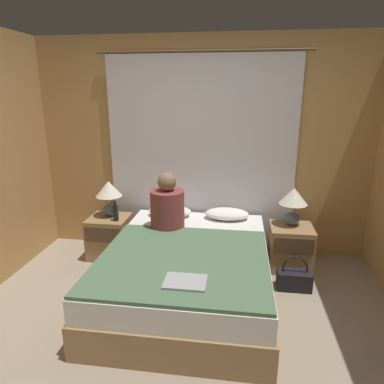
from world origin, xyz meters
TOP-DOWN VIEW (x-y plane):
  - ground_plane at (0.00, 0.00)m, footprint 16.00×16.00m
  - wall_back at (0.00, 1.80)m, footprint 3.96×0.06m
  - curtain_panel at (0.00, 1.74)m, footprint 2.36×0.02m
  - bed at (0.00, 0.71)m, footprint 1.50×1.96m
  - nightstand_left at (-1.04, 1.40)m, footprint 0.46×0.43m
  - nightstand_right at (1.04, 1.40)m, footprint 0.46×0.43m
  - lamp_left at (-1.04, 1.47)m, footprint 0.30×0.30m
  - lamp_right at (1.04, 1.47)m, footprint 0.30×0.30m
  - pillow_left at (-0.33, 1.50)m, footprint 0.50×0.29m
  - pillow_right at (0.33, 1.50)m, footprint 0.50×0.29m
  - blanket_on_bed at (0.00, 0.44)m, footprint 1.44×1.35m
  - person_left_in_bed at (-0.28, 1.15)m, footprint 0.36×0.36m
  - beer_bottle_on_left_stand at (-0.91, 1.32)m, footprint 0.06×0.06m
  - laptop_on_bed at (0.08, 0.05)m, footprint 0.31×0.23m
  - handbag_on_floor at (1.03, 0.97)m, footprint 0.33×0.18m

SIDE VIEW (x-z plane):
  - ground_plane at x=0.00m, z-range 0.00..0.00m
  - handbag_on_floor at x=1.03m, z-range -0.07..0.28m
  - nightstand_left at x=-1.04m, z-range 0.00..0.49m
  - nightstand_right at x=1.04m, z-range 0.00..0.49m
  - bed at x=0.00m, z-range 0.00..0.50m
  - blanket_on_bed at x=0.00m, z-range 0.50..0.53m
  - laptop_on_bed at x=0.08m, z-range 0.53..0.55m
  - pillow_left at x=-0.33m, z-range 0.50..0.62m
  - pillow_right at x=0.33m, z-range 0.50..0.62m
  - beer_bottle_on_left_stand at x=-0.91m, z-range 0.46..0.70m
  - person_left_in_bed at x=-0.28m, z-range 0.44..1.05m
  - lamp_left at x=-1.04m, z-range 0.55..0.97m
  - lamp_right at x=1.04m, z-range 0.55..0.97m
  - curtain_panel at x=0.00m, z-range 0.00..2.32m
  - wall_back at x=0.00m, z-range 0.00..2.50m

